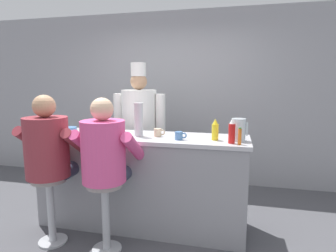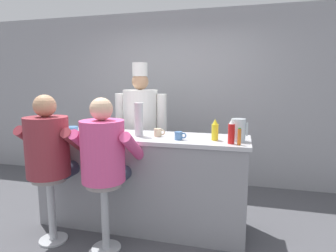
{
  "view_description": "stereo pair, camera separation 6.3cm",
  "coord_description": "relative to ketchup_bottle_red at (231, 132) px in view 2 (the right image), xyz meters",
  "views": [
    {
      "loc": [
        0.98,
        -2.53,
        1.59
      ],
      "look_at": [
        0.31,
        0.29,
        1.15
      ],
      "focal_mm": 30.0,
      "sensor_mm": 36.0,
      "label": 1
    },
    {
      "loc": [
        1.04,
        -2.52,
        1.59
      ],
      "look_at": [
        0.31,
        0.29,
        1.15
      ],
      "focal_mm": 30.0,
      "sensor_mm": 36.0,
      "label": 2
    }
  ],
  "objects": [
    {
      "name": "hot_sauce_bottle_orange",
      "position": [
        0.07,
        -0.04,
        -0.03
      ],
      "size": [
        0.03,
        0.03,
        0.16
      ],
      "color": "orange",
      "rests_on": "diner_counter"
    },
    {
      "name": "diner_counter",
      "position": [
        -0.96,
        0.18,
        -0.62
      ],
      "size": [
        2.3,
        0.64,
        1.03
      ],
      "color": "gray",
      "rests_on": "ground_plane"
    },
    {
      "name": "wall_back",
      "position": [
        -0.96,
        1.76,
        0.21
      ],
      "size": [
        10.0,
        0.06,
        2.7
      ],
      "color": "#99999E",
      "rests_on": "ground_plane"
    },
    {
      "name": "mustard_bottle_yellow",
      "position": [
        -0.16,
        0.12,
        -0.01
      ],
      "size": [
        0.07,
        0.07,
        0.21
      ],
      "color": "yellow",
      "rests_on": "diner_counter"
    },
    {
      "name": "diner_seated_pink",
      "position": [
        -1.13,
        -0.35,
        -0.21
      ],
      "size": [
        0.61,
        0.6,
        1.47
      ],
      "color": "#B2B5BA",
      "rests_on": "ground_plane"
    },
    {
      "name": "coffee_mug_blue",
      "position": [
        -0.51,
        0.05,
        -0.07
      ],
      "size": [
        0.12,
        0.08,
        0.08
      ],
      "color": "#4C7AB2",
      "rests_on": "diner_counter"
    },
    {
      "name": "ground_plane",
      "position": [
        -0.96,
        -0.14,
        -1.14
      ],
      "size": [
        20.0,
        20.0,
        0.0
      ],
      "primitive_type": "plane",
      "color": "#4C4C51"
    },
    {
      "name": "water_pitcher_clear",
      "position": [
        0.06,
        0.14,
        0.0
      ],
      "size": [
        0.16,
        0.14,
        0.22
      ],
      "color": "silver",
      "rests_on": "diner_counter"
    },
    {
      "name": "coffee_mug_tan",
      "position": [
        -0.77,
        0.17,
        -0.07
      ],
      "size": [
        0.12,
        0.08,
        0.08
      ],
      "color": "beige",
      "rests_on": "diner_counter"
    },
    {
      "name": "cereal_bowl",
      "position": [
        -1.86,
        0.22,
        -0.08
      ],
      "size": [
        0.16,
        0.16,
        0.05
      ],
      "color": "#4C7FB7",
      "rests_on": "diner_counter"
    },
    {
      "name": "breakfast_plate",
      "position": [
        -1.31,
        0.2,
        -0.1
      ],
      "size": [
        0.26,
        0.26,
        0.05
      ],
      "color": "white",
      "rests_on": "diner_counter"
    },
    {
      "name": "diner_seated_maroon",
      "position": [
        -1.73,
        -0.35,
        -0.2
      ],
      "size": [
        0.63,
        0.62,
        1.49
      ],
      "color": "#B2B5BA",
      "rests_on": "ground_plane"
    },
    {
      "name": "cook_in_whites_near",
      "position": [
        -1.23,
        0.9,
        -0.12
      ],
      "size": [
        0.73,
        0.47,
        1.86
      ],
      "color": "#232328",
      "rests_on": "ground_plane"
    },
    {
      "name": "ketchup_bottle_red",
      "position": [
        0.0,
        0.0,
        0.0
      ],
      "size": [
        0.06,
        0.06,
        0.24
      ],
      "color": "red",
      "rests_on": "diner_counter"
    },
    {
      "name": "cup_stack_steel",
      "position": [
        -0.98,
        0.14,
        0.07
      ],
      "size": [
        0.1,
        0.1,
        0.36
      ],
      "color": "#B7BABF",
      "rests_on": "diner_counter"
    }
  ]
}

